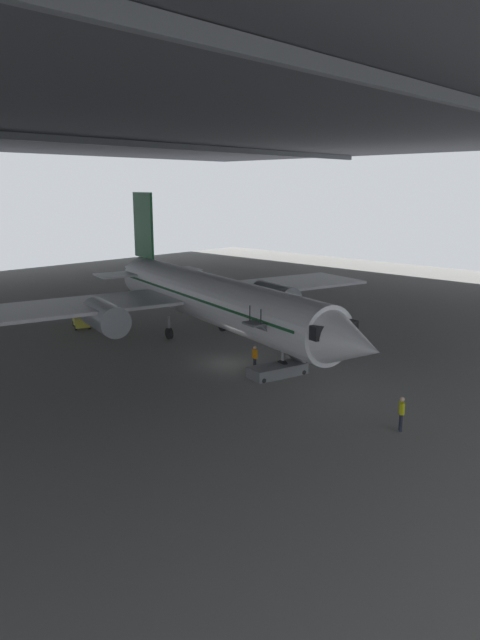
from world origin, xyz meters
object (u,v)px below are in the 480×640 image
crew_worker_by_stairs (255,357)px  baggage_tug (81,322)px  boarding_stairs (277,365)px  crew_worker_near_nose (401,411)px  airplane_main (208,297)px

crew_worker_by_stairs → baggage_tug: (-1.56, 18.46, -0.41)m
boarding_stairs → crew_worker_near_nose: size_ratio=2.64×
airplane_main → baggage_tug: bearing=113.3°
crew_worker_near_nose → crew_worker_by_stairs: size_ratio=1.06×
airplane_main → crew_worker_near_nose: 20.06m
boarding_stairs → crew_worker_by_stairs: size_ratio=2.79×
boarding_stairs → crew_worker_near_nose: 10.07m
baggage_tug → crew_worker_near_nose: bearing=-91.0°
airplane_main → baggage_tug: airplane_main is taller
crew_worker_near_nose → baggage_tug: crew_worker_near_nose is taller
airplane_main → crew_worker_by_stairs: bearing=-111.9°
crew_worker_near_nose → crew_worker_by_stairs: bearing=79.7°
boarding_stairs → airplane_main: bearing=72.7°
boarding_stairs → baggage_tug: boarding_stairs is taller
boarding_stairs → crew_worker_by_stairs: (-0.14, 1.75, 0.21)m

